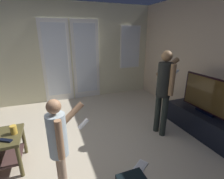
{
  "coord_description": "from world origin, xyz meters",
  "views": [
    {
      "loc": [
        -0.08,
        -2.19,
        1.78
      ],
      "look_at": [
        0.75,
        -0.04,
        1.0
      ],
      "focal_mm": 26.44,
      "sensor_mm": 36.0,
      "label": 1
    }
  ],
  "objects_px": {
    "person_child": "(59,143)",
    "cup_near_edge": "(14,130)",
    "loose_keyboard": "(137,171)",
    "tv_remote_black": "(5,140)",
    "tv_stand": "(203,123)",
    "person_adult": "(164,86)",
    "flat_screen_tv": "(208,96)"
  },
  "relations": [
    {
      "from": "tv_stand",
      "to": "loose_keyboard",
      "type": "bearing_deg",
      "value": -166.5
    },
    {
      "from": "flat_screen_tv",
      "to": "person_child",
      "type": "bearing_deg",
      "value": -171.11
    },
    {
      "from": "flat_screen_tv",
      "to": "tv_remote_black",
      "type": "relative_size",
      "value": 6.0
    },
    {
      "from": "tv_stand",
      "to": "person_child",
      "type": "relative_size",
      "value": 1.19
    },
    {
      "from": "person_child",
      "to": "cup_near_edge",
      "type": "height_order",
      "value": "person_child"
    },
    {
      "from": "person_child",
      "to": "cup_near_edge",
      "type": "distance_m",
      "value": 0.94
    },
    {
      "from": "tv_stand",
      "to": "loose_keyboard",
      "type": "height_order",
      "value": "tv_stand"
    },
    {
      "from": "flat_screen_tv",
      "to": "loose_keyboard",
      "type": "distance_m",
      "value": 1.79
    },
    {
      "from": "tv_stand",
      "to": "person_adult",
      "type": "xyz_separation_m",
      "value": [
        -0.73,
        0.3,
        0.71
      ]
    },
    {
      "from": "flat_screen_tv",
      "to": "tv_stand",
      "type": "bearing_deg",
      "value": -65.33
    },
    {
      "from": "loose_keyboard",
      "to": "tv_remote_black",
      "type": "distance_m",
      "value": 1.76
    },
    {
      "from": "person_adult",
      "to": "cup_near_edge",
      "type": "height_order",
      "value": "person_adult"
    },
    {
      "from": "flat_screen_tv",
      "to": "cup_near_edge",
      "type": "distance_m",
      "value": 3.11
    },
    {
      "from": "tv_stand",
      "to": "flat_screen_tv",
      "type": "xyz_separation_m",
      "value": [
        -0.0,
        0.0,
        0.55
      ]
    },
    {
      "from": "tv_stand",
      "to": "person_adult",
      "type": "bearing_deg",
      "value": 157.61
    },
    {
      "from": "person_adult",
      "to": "tv_remote_black",
      "type": "relative_size",
      "value": 8.99
    },
    {
      "from": "person_adult",
      "to": "cup_near_edge",
      "type": "bearing_deg",
      "value": 178.66
    },
    {
      "from": "person_adult",
      "to": "tv_stand",
      "type": "bearing_deg",
      "value": -22.39
    },
    {
      "from": "loose_keyboard",
      "to": "person_child",
      "type": "bearing_deg",
      "value": -179.25
    },
    {
      "from": "flat_screen_tv",
      "to": "cup_near_edge",
      "type": "bearing_deg",
      "value": 173.52
    },
    {
      "from": "person_adult",
      "to": "person_child",
      "type": "distance_m",
      "value": 1.95
    },
    {
      "from": "flat_screen_tv",
      "to": "loose_keyboard",
      "type": "xyz_separation_m",
      "value": [
        -1.58,
        -0.38,
        -0.75
      ]
    },
    {
      "from": "cup_near_edge",
      "to": "tv_remote_black",
      "type": "height_order",
      "value": "cup_near_edge"
    },
    {
      "from": "person_adult",
      "to": "tv_remote_black",
      "type": "xyz_separation_m",
      "value": [
        -2.44,
        -0.09,
        -0.41
      ]
    },
    {
      "from": "cup_near_edge",
      "to": "flat_screen_tv",
      "type": "bearing_deg",
      "value": -6.48
    },
    {
      "from": "person_adult",
      "to": "person_child",
      "type": "relative_size",
      "value": 1.27
    },
    {
      "from": "loose_keyboard",
      "to": "tv_remote_black",
      "type": "xyz_separation_m",
      "value": [
        -1.58,
        0.59,
        0.5
      ]
    },
    {
      "from": "cup_near_edge",
      "to": "person_adult",
      "type": "bearing_deg",
      "value": -1.34
    },
    {
      "from": "person_child",
      "to": "tv_remote_black",
      "type": "relative_size",
      "value": 7.1
    },
    {
      "from": "person_child",
      "to": "flat_screen_tv",
      "type": "bearing_deg",
      "value": 8.89
    },
    {
      "from": "person_adult",
      "to": "person_child",
      "type": "xyz_separation_m",
      "value": [
        -1.81,
        -0.69,
        -0.2
      ]
    },
    {
      "from": "tv_stand",
      "to": "person_adult",
      "type": "distance_m",
      "value": 1.06
    }
  ]
}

